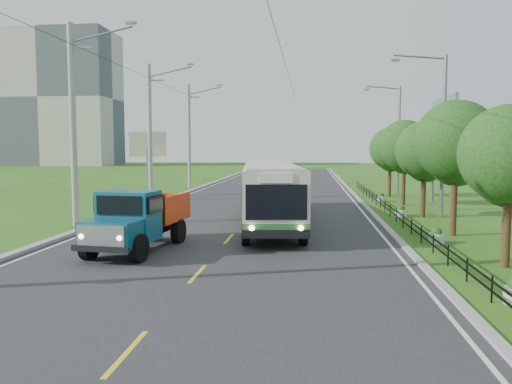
% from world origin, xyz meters
% --- Properties ---
extents(ground, '(240.00, 240.00, 0.00)m').
position_xyz_m(ground, '(0.00, 0.00, 0.00)').
color(ground, '#2F5C15').
rests_on(ground, ground).
extents(road, '(14.00, 120.00, 0.02)m').
position_xyz_m(road, '(0.00, 20.00, 0.01)').
color(road, '#28282B').
rests_on(road, ground).
extents(curb_left, '(0.40, 120.00, 0.15)m').
position_xyz_m(curb_left, '(-7.20, 20.00, 0.07)').
color(curb_left, '#9E9E99').
rests_on(curb_left, ground).
extents(curb_right, '(0.30, 120.00, 0.10)m').
position_xyz_m(curb_right, '(7.15, 20.00, 0.05)').
color(curb_right, '#9E9E99').
rests_on(curb_right, ground).
extents(edge_line_left, '(0.12, 120.00, 0.00)m').
position_xyz_m(edge_line_left, '(-6.65, 20.00, 0.02)').
color(edge_line_left, silver).
rests_on(edge_line_left, road).
extents(edge_line_right, '(0.12, 120.00, 0.00)m').
position_xyz_m(edge_line_right, '(6.65, 20.00, 0.02)').
color(edge_line_right, silver).
rests_on(edge_line_right, road).
extents(centre_dash, '(0.12, 2.20, 0.00)m').
position_xyz_m(centre_dash, '(0.00, 0.00, 0.02)').
color(centre_dash, yellow).
rests_on(centre_dash, road).
extents(railing_right, '(0.04, 40.00, 0.60)m').
position_xyz_m(railing_right, '(8.00, 14.00, 0.30)').
color(railing_right, black).
rests_on(railing_right, ground).
extents(pole_near, '(3.51, 0.32, 10.00)m').
position_xyz_m(pole_near, '(-8.26, 9.00, 5.09)').
color(pole_near, gray).
rests_on(pole_near, ground).
extents(pole_mid, '(3.51, 0.32, 10.00)m').
position_xyz_m(pole_mid, '(-8.26, 21.00, 5.09)').
color(pole_mid, gray).
rests_on(pole_mid, ground).
extents(pole_far, '(3.51, 0.32, 10.00)m').
position_xyz_m(pole_far, '(-8.26, 33.00, 5.09)').
color(pole_far, gray).
rests_on(pole_far, ground).
extents(tree_second, '(3.18, 3.26, 5.30)m').
position_xyz_m(tree_second, '(9.86, 2.14, 3.52)').
color(tree_second, '#382314').
rests_on(tree_second, ground).
extents(tree_third, '(3.60, 3.62, 6.00)m').
position_xyz_m(tree_third, '(9.86, 8.14, 3.99)').
color(tree_third, '#382314').
rests_on(tree_third, ground).
extents(tree_fourth, '(3.24, 3.31, 5.40)m').
position_xyz_m(tree_fourth, '(9.86, 14.14, 3.59)').
color(tree_fourth, '#382314').
rests_on(tree_fourth, ground).
extents(tree_fifth, '(3.48, 3.52, 5.80)m').
position_xyz_m(tree_fifth, '(9.86, 20.14, 3.85)').
color(tree_fifth, '#382314').
rests_on(tree_fifth, ground).
extents(tree_back, '(3.30, 3.36, 5.50)m').
position_xyz_m(tree_back, '(9.86, 26.14, 3.65)').
color(tree_back, '#382314').
rests_on(tree_back, ground).
extents(streetlight_mid, '(3.02, 0.20, 9.07)m').
position_xyz_m(streetlight_mid, '(10.64, 14.00, 4.90)').
color(streetlight_mid, slate).
rests_on(streetlight_mid, ground).
extents(streetlight_far, '(3.02, 0.20, 9.07)m').
position_xyz_m(streetlight_far, '(10.64, 28.00, 4.90)').
color(streetlight_far, slate).
rests_on(streetlight_far, ground).
extents(planter_near, '(0.64, 0.64, 0.67)m').
position_xyz_m(planter_near, '(8.60, 6.00, 0.29)').
color(planter_near, silver).
rests_on(planter_near, ground).
extents(planter_mid, '(0.64, 0.64, 0.67)m').
position_xyz_m(planter_mid, '(8.60, 14.00, 0.29)').
color(planter_mid, silver).
rests_on(planter_mid, ground).
extents(planter_far, '(0.64, 0.64, 0.67)m').
position_xyz_m(planter_far, '(8.60, 22.00, 0.29)').
color(planter_far, silver).
rests_on(planter_far, ground).
extents(billboard_left, '(3.00, 0.20, 5.20)m').
position_xyz_m(billboard_left, '(-9.50, 24.00, 3.87)').
color(billboard_left, slate).
rests_on(billboard_left, ground).
extents(billboard_right, '(0.24, 6.00, 7.30)m').
position_xyz_m(billboard_right, '(12.30, 20.00, 5.34)').
color(billboard_right, slate).
rests_on(billboard_right, ground).
extents(apartment_near, '(28.00, 14.00, 30.00)m').
position_xyz_m(apartment_near, '(-55.00, 95.00, 15.00)').
color(apartment_near, '#B7B2A3').
rests_on(apartment_near, ground).
extents(apartment_far, '(24.00, 14.00, 26.00)m').
position_xyz_m(apartment_far, '(-80.00, 120.00, 13.00)').
color(apartment_far, '#B7B2A3').
rests_on(apartment_far, ground).
extents(bus, '(4.32, 15.93, 3.04)m').
position_xyz_m(bus, '(1.30, 11.26, 1.83)').
color(bus, '#2D6F2C').
rests_on(bus, ground).
extents(dump_truck, '(2.73, 5.76, 2.34)m').
position_xyz_m(dump_truck, '(-3.04, 3.36, 1.32)').
color(dump_truck, '#11536B').
rests_on(dump_truck, ground).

